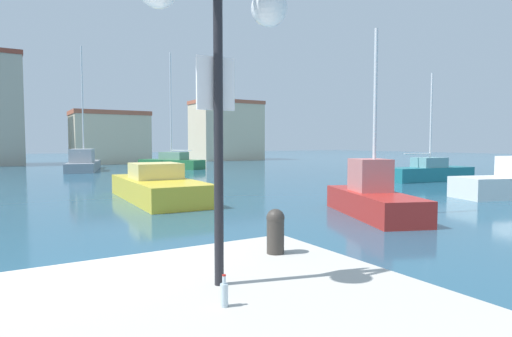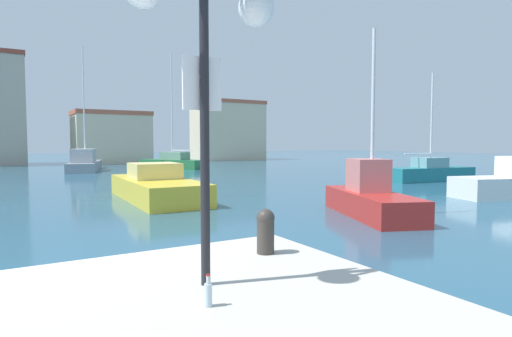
{
  "view_description": "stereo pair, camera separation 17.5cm",
  "coord_description": "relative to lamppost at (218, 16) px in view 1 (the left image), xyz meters",
  "views": [
    {
      "loc": [
        -0.9,
        -6.89,
        2.52
      ],
      "look_at": [
        12.77,
        15.87,
        0.88
      ],
      "focal_mm": 29.73,
      "sensor_mm": 36.0,
      "label": 1
    },
    {
      "loc": [
        -0.75,
        -6.98,
        2.52
      ],
      "look_at": [
        12.77,
        15.87,
        0.88
      ],
      "focal_mm": 29.73,
      "sensor_mm": 36.0,
      "label": 2
    }
  ],
  "objects": [
    {
      "name": "waterfront_apartments",
      "position": [
        25.83,
        50.59,
        0.4
      ],
      "size": [
        9.36,
        6.48,
        8.43
      ],
      "color": "beige",
      "rests_on": "ground"
    },
    {
      "name": "water",
      "position": [
        13.93,
        22.84,
        -3.83
      ],
      "size": [
        160.0,
        160.0,
        0.0
      ],
      "primitive_type": "plane",
      "color": "#285670",
      "rests_on": "ground"
    },
    {
      "name": "mooring_bollard",
      "position": [
        1.24,
        0.76,
        -2.51
      ],
      "size": [
        0.25,
        0.25,
        0.62
      ],
      "color": "#38332D",
      "rests_on": "pier_quay"
    },
    {
      "name": "sailboat_red_behind_lamppost",
      "position": [
        8.91,
        6.27,
        -3.19
      ],
      "size": [
        3.35,
        5.22,
        6.32
      ],
      "color": "#B22823",
      "rests_on": "water"
    },
    {
      "name": "lamppost",
      "position": [
        0.0,
        0.0,
        0.0
      ],
      "size": [
        1.67,
        0.41,
        4.5
      ],
      "color": "black",
      "rests_on": "pier_quay"
    },
    {
      "name": "harbor_office",
      "position": [
        9.16,
        48.44,
        -0.72
      ],
      "size": [
        8.65,
        5.71,
        6.2
      ],
      "color": "beige",
      "rests_on": "ground"
    },
    {
      "name": "sailboat_teal_near_pier",
      "position": [
        22.0,
        13.78,
        -3.23
      ],
      "size": [
        6.23,
        2.62,
        6.99
      ],
      "color": "#1E707A",
      "rests_on": "water"
    },
    {
      "name": "sailboat_grey_center_channel",
      "position": [
        4.28,
        36.42,
        -3.09
      ],
      "size": [
        4.4,
        9.15,
        11.13
      ],
      "color": "gray",
      "rests_on": "water"
    },
    {
      "name": "motorboat_yellow_distant_east",
      "position": [
        3.85,
        14.04,
        -3.26
      ],
      "size": [
        2.81,
        7.42,
        1.61
      ],
      "color": "gold",
      "rests_on": "water"
    },
    {
      "name": "bottle",
      "position": [
        -0.23,
        -0.58,
        -2.72
      ],
      "size": [
        0.08,
        0.08,
        0.3
      ],
      "color": "silver",
      "rests_on": "pier_quay"
    },
    {
      "name": "sailboat_green_inner_mooring",
      "position": [
        12.11,
        35.18,
        -3.18
      ],
      "size": [
        5.28,
        6.54,
        11.08
      ],
      "color": "#28703D",
      "rests_on": "water"
    }
  ]
}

